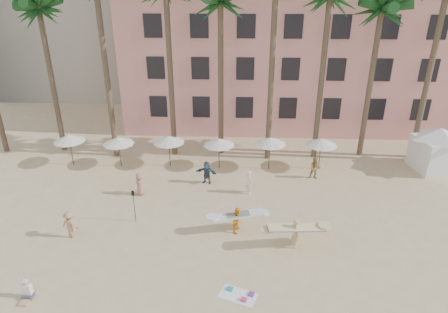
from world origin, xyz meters
name	(u,v)px	position (x,y,z in m)	size (l,w,h in m)	color
ground	(225,273)	(0.00, 0.00, 0.00)	(120.00, 120.00, 0.00)	#D1B789
pink_hotel	(304,40)	(7.00, 26.00, 8.00)	(35.00, 14.00, 16.00)	pink
umbrella_row	(194,140)	(-3.00, 12.50, 2.33)	(22.50, 2.70, 2.73)	#332B23
cabana	(437,145)	(16.11, 12.94, 2.07)	(5.21, 5.21, 3.50)	white
beach_towel	(239,295)	(0.74, -1.53, 0.03)	(2.04, 1.58, 0.14)	white
carrier_yellow	(296,231)	(3.92, 2.46, 1.03)	(3.40, 1.34, 1.84)	tan
carrier_white	(238,219)	(0.61, 3.84, 0.89)	(3.20, 1.33, 1.64)	#FFA21A
beachgoers	(194,186)	(-2.48, 7.84, 0.87)	(16.74, 8.91, 1.76)	tan
paddle	(134,202)	(-5.88, 4.60, 1.41)	(0.18, 0.04, 2.23)	black
seated_man	(27,293)	(-9.51, -2.17, 0.35)	(0.45, 0.79, 1.03)	#3F3F4C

